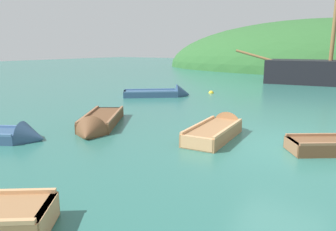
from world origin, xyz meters
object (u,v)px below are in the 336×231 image
Objects in this scene: rowboat_center at (163,95)px; buoy_yellow at (211,93)px; rowboat_outer_right at (98,125)px; rowboat_outer_left at (219,131)px.

rowboat_center is 11.70× the size of buoy_yellow.
buoy_yellow is (1.72, 2.57, -0.09)m from rowboat_center.
rowboat_center is at bearing 165.08° from rowboat_outer_right.
buoy_yellow is (-4.33, 8.25, -0.13)m from rowboat_outer_left.
rowboat_center reaches higher than buoy_yellow.
rowboat_outer_right is at bearing 105.01° from rowboat_outer_left.
buoy_yellow is at bearing 16.66° from rowboat_center.
rowboat_outer_right is at bearing -86.75° from buoy_yellow.
rowboat_outer_left is at bearing -82.80° from rowboat_center.
rowboat_center is (-2.26, 7.07, -0.02)m from rowboat_outer_right.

